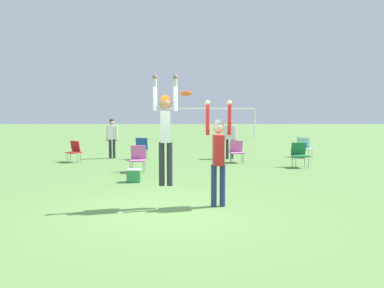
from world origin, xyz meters
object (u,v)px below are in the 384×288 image
Objects in this scene: person_jumping at (165,127)px; person_defending at (218,150)px; person_spectator_near at (230,135)px; person_spectator_far at (112,135)px; camping_chair_1 at (237,150)px; camping_chair_3 at (138,157)px; camping_chair_4 at (304,146)px; frisbee at (186,93)px; camping_chair_0 at (300,153)px; camping_chair_2 at (141,147)px; camping_chair_5 at (74,150)px; cooler_box at (134,176)px.

person_jumping reaches higher than person_defending.
person_spectator_near reaches higher than person_spectator_far.
camping_chair_1 is 5.46m from person_spectator_far.
person_defending is 9.35m from person_spectator_far.
camping_chair_4 is (6.84, 4.09, -0.00)m from camping_chair_3.
camping_chair_1 is at bearing 166.39° from person_defending.
camping_chair_1 is at bearing -71.87° from person_spectator_near.
camping_chair_1 is at bearing 74.30° from frisbee.
frisbee is 7.17m from camping_chair_0.
camping_chair_0 is 1.03× the size of camping_chair_1.
camping_chair_0 reaches higher than camping_chair_1.
person_jumping is 8.29m from camping_chair_2.
camping_chair_3 is at bearing 23.70° from camping_chair_1.
camping_chair_0 reaches higher than camping_chair_5.
person_defending reaches higher than camping_chair_0.
person_spectator_near reaches higher than camping_chair_5.
camping_chair_2 is at bearing 38.42° from camping_chair_4.
camping_chair_1 is 2.25× the size of cooler_box.
person_defending is 2.58× the size of camping_chair_1.
camping_chair_4 is at bearing -137.67° from camping_chair_5.
frisbee reaches higher than camping_chair_1.
person_spectator_near is (2.23, 8.34, -0.65)m from person_jumping.
camping_chair_4 is 8.98m from cooler_box.
camping_chair_0 is at bearing 27.49° from cooler_box.
camping_chair_4 is at bearing -164.03° from camping_chair_2.
camping_chair_0 is 1.00× the size of camping_chair_3.
camping_chair_1 is 1.02× the size of camping_chair_5.
person_spectator_near is 5.11m from person_spectator_far.
camping_chair_3 is 0.52× the size of person_spectator_near.
frisbee is 0.14× the size of person_spectator_far.
camping_chair_0 is 6.46m from camping_chair_2.
person_spectator_far reaches higher than camping_chair_2.
person_spectator_near is (3.46, 3.61, 0.53)m from camping_chair_3.
frisbee reaches higher than camping_chair_0.
camping_chair_2 reaches higher than camping_chair_4.
camping_chair_4 is 9.86m from camping_chair_5.
camping_chair_5 is 0.49× the size of person_spectator_near.
camping_chair_5 is (-2.90, 2.55, -0.02)m from camping_chair_3.
cooler_box is (-2.19, 2.81, -1.01)m from person_defending.
camping_chair_5 is at bearing 41.33° from camping_chair_4.
camping_chair_5 is at bearing -159.10° from person_spectator_near.
camping_chair_5 is (-4.55, 7.10, -1.89)m from frisbee.
person_spectator_far is at bearing -101.90° from camping_chair_5.
camping_chair_1 is 1.34m from person_spectator_near.
frisbee is at bearing -69.87° from person_jumping.
camping_chair_5 is (-2.59, -0.78, -0.04)m from camping_chair_2.
camping_chair_2 is at bearing -23.35° from camping_chair_1.
person_spectator_far is (-2.87, 8.53, -0.66)m from person_jumping.
frisbee reaches higher than camping_chair_5.
camping_chair_3 is at bearing 63.24° from camping_chair_4.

